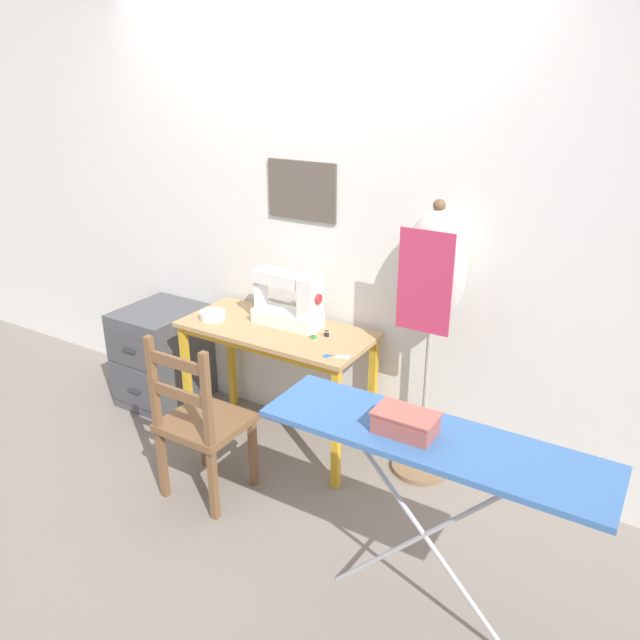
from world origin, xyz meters
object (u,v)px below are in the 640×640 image
at_px(thread_spool_mid_table, 327,334).
at_px(dress_form, 433,285).
at_px(fabric_bowl, 213,315).
at_px(filing_cabinet, 162,355).
at_px(storage_box, 405,422).
at_px(sewing_machine, 291,301).
at_px(wooden_chair, 201,423).
at_px(thread_spool_near_machine, 314,336).
at_px(scissors, 332,356).
at_px(ironing_board, 431,447).

relative_size(thread_spool_mid_table, dress_form, 0.02).
bearing_deg(fabric_bowl, filing_cabinet, 169.31).
xyz_separation_m(thread_spool_mid_table, storage_box, (0.83, -0.83, 0.15)).
xyz_separation_m(sewing_machine, storage_box, (1.08, -0.87, 0.03)).
bearing_deg(fabric_bowl, wooden_chair, -56.73).
height_order(fabric_bowl, filing_cabinet, fabric_bowl).
bearing_deg(thread_spool_near_machine, fabric_bowl, -175.09).
bearing_deg(wooden_chair, scissors, 41.62).
height_order(sewing_machine, dress_form, dress_form).
height_order(wooden_chair, dress_form, dress_form).
distance_m(sewing_machine, thread_spool_mid_table, 0.29).
bearing_deg(storage_box, scissors, 136.78).
relative_size(fabric_bowl, ironing_board, 0.12).
bearing_deg(wooden_chair, ironing_board, -7.27).
relative_size(scissors, dress_form, 0.09).
height_order(wooden_chair, filing_cabinet, wooden_chair).
height_order(thread_spool_mid_table, wooden_chair, wooden_chair).
relative_size(scissors, thread_spool_mid_table, 3.78).
distance_m(dress_form, ironing_board, 1.05).
xyz_separation_m(wooden_chair, dress_form, (0.88, 0.78, 0.67)).
xyz_separation_m(fabric_bowl, filing_cabinet, (-0.56, 0.11, -0.44)).
bearing_deg(thread_spool_near_machine, storage_box, -41.56).
relative_size(thread_spool_near_machine, dress_form, 0.02).
distance_m(scissors, storage_box, 0.94).
distance_m(thread_spool_near_machine, ironing_board, 1.21).
distance_m(sewing_machine, ironing_board, 1.45).
height_order(thread_spool_mid_table, filing_cabinet, thread_spool_mid_table).
bearing_deg(dress_form, storage_box, -73.02).
xyz_separation_m(scissors, thread_spool_mid_table, (-0.15, 0.20, 0.02)).
height_order(sewing_machine, storage_box, sewing_machine).
height_order(sewing_machine, wooden_chair, sewing_machine).
bearing_deg(wooden_chair, fabric_bowl, 123.27).
height_order(filing_cabinet, ironing_board, ironing_board).
distance_m(sewing_machine, storage_box, 1.39).
relative_size(scissors, filing_cabinet, 0.21).
xyz_separation_m(thread_spool_mid_table, filing_cabinet, (-1.25, -0.02, -0.43)).
height_order(wooden_chair, ironing_board, wooden_chair).
bearing_deg(thread_spool_mid_table, sewing_machine, 172.15).
distance_m(sewing_machine, filing_cabinet, 1.14).
distance_m(filing_cabinet, storage_box, 2.31).
bearing_deg(ironing_board, thread_spool_near_machine, 142.33).
relative_size(filing_cabinet, ironing_board, 0.51).
bearing_deg(wooden_chair, thread_spool_mid_table, 61.37).
distance_m(thread_spool_mid_table, filing_cabinet, 1.32).
distance_m(thread_spool_near_machine, thread_spool_mid_table, 0.08).
relative_size(sewing_machine, thread_spool_near_machine, 11.46).
relative_size(ironing_board, storage_box, 5.58).
height_order(fabric_bowl, ironing_board, ironing_board).
height_order(sewing_machine, filing_cabinet, sewing_machine).
xyz_separation_m(thread_spool_mid_table, dress_form, (0.53, 0.13, 0.33)).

